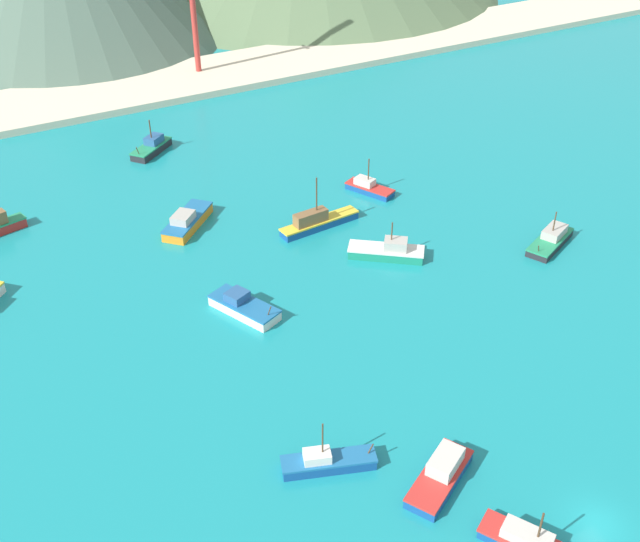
{
  "coord_description": "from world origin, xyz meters",
  "views": [
    {
      "loc": [
        -37.32,
        -22.34,
        48.97
      ],
      "look_at": [
        -2.02,
        40.1,
        0.8
      ],
      "focal_mm": 42.72,
      "sensor_mm": 36.0,
      "label": 1
    }
  ],
  "objects_px": {
    "fishing_boat_9": "(327,462)",
    "fishing_boat_10": "(551,240)",
    "fishing_boat_4": "(244,306)",
    "fishing_boat_12": "(369,187)",
    "fishing_boat_2": "(441,474)",
    "fishing_boat_3": "(317,222)",
    "fishing_boat_8": "(388,251)",
    "fishing_boat_7": "(152,147)",
    "fishing_boat_1": "(187,221)"
  },
  "relations": [
    {
      "from": "fishing_boat_4",
      "to": "fishing_boat_7",
      "type": "relative_size",
      "value": 1.13
    },
    {
      "from": "fishing_boat_3",
      "to": "fishing_boat_8",
      "type": "distance_m",
      "value": 10.71
    },
    {
      "from": "fishing_boat_7",
      "to": "fishing_boat_4",
      "type": "bearing_deg",
      "value": -96.32
    },
    {
      "from": "fishing_boat_9",
      "to": "fishing_boat_10",
      "type": "bearing_deg",
      "value": 22.51
    },
    {
      "from": "fishing_boat_1",
      "to": "fishing_boat_3",
      "type": "relative_size",
      "value": 0.78
    },
    {
      "from": "fishing_boat_1",
      "to": "fishing_boat_3",
      "type": "height_order",
      "value": "fishing_boat_3"
    },
    {
      "from": "fishing_boat_1",
      "to": "fishing_boat_7",
      "type": "xyz_separation_m",
      "value": [
        3.47,
        23.42,
        -0.02
      ]
    },
    {
      "from": "fishing_boat_4",
      "to": "fishing_boat_9",
      "type": "bearing_deg",
      "value": -97.42
    },
    {
      "from": "fishing_boat_1",
      "to": "fishing_boat_10",
      "type": "bearing_deg",
      "value": -34.97
    },
    {
      "from": "fishing_boat_1",
      "to": "fishing_boat_7",
      "type": "bearing_deg",
      "value": 81.57
    },
    {
      "from": "fishing_boat_9",
      "to": "fishing_boat_7",
      "type": "bearing_deg",
      "value": 83.3
    },
    {
      "from": "fishing_boat_4",
      "to": "fishing_boat_9",
      "type": "distance_m",
      "value": 23.24
    },
    {
      "from": "fishing_boat_3",
      "to": "fishing_boat_7",
      "type": "bearing_deg",
      "value": 108.48
    },
    {
      "from": "fishing_boat_7",
      "to": "fishing_boat_12",
      "type": "xyz_separation_m",
      "value": [
        21.49,
        -26.75,
        -0.15
      ]
    },
    {
      "from": "fishing_boat_1",
      "to": "fishing_boat_12",
      "type": "bearing_deg",
      "value": -7.61
    },
    {
      "from": "fishing_boat_8",
      "to": "fishing_boat_4",
      "type": "bearing_deg",
      "value": -175.52
    },
    {
      "from": "fishing_boat_8",
      "to": "fishing_boat_7",
      "type": "bearing_deg",
      "value": 109.35
    },
    {
      "from": "fishing_boat_8",
      "to": "fishing_boat_10",
      "type": "height_order",
      "value": "fishing_boat_8"
    },
    {
      "from": "fishing_boat_7",
      "to": "fishing_boat_10",
      "type": "xyz_separation_m",
      "value": [
        33.37,
        -49.19,
        -0.09
      ]
    },
    {
      "from": "fishing_boat_8",
      "to": "fishing_boat_2",
      "type": "bearing_deg",
      "value": -116.41
    },
    {
      "from": "fishing_boat_1",
      "to": "fishing_boat_8",
      "type": "distance_m",
      "value": 25.71
    },
    {
      "from": "fishing_boat_1",
      "to": "fishing_boat_3",
      "type": "xyz_separation_m",
      "value": [
        14.08,
        -8.33,
        0.09
      ]
    },
    {
      "from": "fishing_boat_2",
      "to": "fishing_boat_3",
      "type": "relative_size",
      "value": 0.73
    },
    {
      "from": "fishing_boat_4",
      "to": "fishing_boat_10",
      "type": "bearing_deg",
      "value": -8.92
    },
    {
      "from": "fishing_boat_2",
      "to": "fishing_boat_4",
      "type": "bearing_deg",
      "value": 98.51
    },
    {
      "from": "fishing_boat_10",
      "to": "fishing_boat_12",
      "type": "distance_m",
      "value": 25.39
    },
    {
      "from": "fishing_boat_1",
      "to": "fishing_boat_2",
      "type": "bearing_deg",
      "value": -86.46
    },
    {
      "from": "fishing_boat_4",
      "to": "fishing_boat_12",
      "type": "bearing_deg",
      "value": 32.05
    },
    {
      "from": "fishing_boat_2",
      "to": "fishing_boat_12",
      "type": "bearing_deg",
      "value": 64.16
    },
    {
      "from": "fishing_boat_1",
      "to": "fishing_boat_2",
      "type": "height_order",
      "value": "fishing_boat_1"
    },
    {
      "from": "fishing_boat_10",
      "to": "fishing_boat_12",
      "type": "bearing_deg",
      "value": 117.91
    },
    {
      "from": "fishing_boat_9",
      "to": "fishing_boat_2",
      "type": "bearing_deg",
      "value": -38.5
    },
    {
      "from": "fishing_boat_2",
      "to": "fishing_boat_10",
      "type": "xyz_separation_m",
      "value": [
        33.83,
        22.88,
        -0.09
      ]
    },
    {
      "from": "fishing_boat_3",
      "to": "fishing_boat_10",
      "type": "height_order",
      "value": "fishing_boat_3"
    },
    {
      "from": "fishing_boat_7",
      "to": "fishing_boat_10",
      "type": "relative_size",
      "value": 0.88
    },
    {
      "from": "fishing_boat_8",
      "to": "fishing_boat_9",
      "type": "distance_m",
      "value": 33.26
    },
    {
      "from": "fishing_boat_8",
      "to": "fishing_boat_12",
      "type": "relative_size",
      "value": 1.22
    },
    {
      "from": "fishing_boat_3",
      "to": "fishing_boat_12",
      "type": "distance_m",
      "value": 11.97
    },
    {
      "from": "fishing_boat_2",
      "to": "fishing_boat_9",
      "type": "relative_size",
      "value": 0.99
    },
    {
      "from": "fishing_boat_10",
      "to": "fishing_boat_12",
      "type": "height_order",
      "value": "fishing_boat_12"
    },
    {
      "from": "fishing_boat_8",
      "to": "fishing_boat_1",
      "type": "bearing_deg",
      "value": 134.76
    },
    {
      "from": "fishing_boat_4",
      "to": "fishing_boat_12",
      "type": "xyz_separation_m",
      "value": [
        26.27,
        16.45,
        -0.06
      ]
    },
    {
      "from": "fishing_boat_3",
      "to": "fishing_boat_10",
      "type": "bearing_deg",
      "value": -37.46
    },
    {
      "from": "fishing_boat_1",
      "to": "fishing_boat_3",
      "type": "bearing_deg",
      "value": -30.61
    },
    {
      "from": "fishing_boat_7",
      "to": "fishing_boat_9",
      "type": "bearing_deg",
      "value": -96.7
    },
    {
      "from": "fishing_boat_3",
      "to": "fishing_boat_7",
      "type": "xyz_separation_m",
      "value": [
        -10.61,
        31.75,
        -0.11
      ]
    },
    {
      "from": "fishing_boat_8",
      "to": "fishing_boat_10",
      "type": "relative_size",
      "value": 1.01
    },
    {
      "from": "fishing_boat_1",
      "to": "fishing_boat_12",
      "type": "distance_m",
      "value": 25.18
    },
    {
      "from": "fishing_boat_1",
      "to": "fishing_boat_9",
      "type": "relative_size",
      "value": 1.06
    },
    {
      "from": "fishing_boat_8",
      "to": "fishing_boat_10",
      "type": "bearing_deg",
      "value": -21.85
    }
  ]
}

